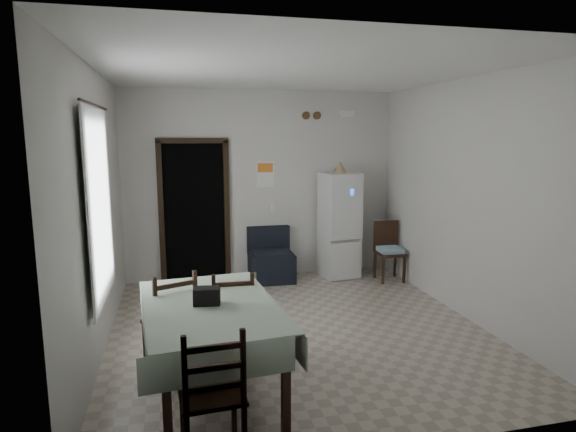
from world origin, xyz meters
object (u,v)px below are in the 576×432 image
Objects in this scene: dining_table at (212,352)px; dining_chair_far_right at (233,317)px; corner_chair at (390,252)px; dining_chair_near_head at (211,392)px; dining_chair_far_left at (170,322)px; fridge at (339,225)px; navy_seat at (271,255)px.

dining_chair_far_right is (0.25, 0.61, 0.06)m from dining_table.
dining_chair_near_head is (-2.99, -3.56, 0.05)m from corner_chair.
dining_chair_far_left is at bearing -81.74° from dining_chair_near_head.
dining_table is 1.61× the size of dining_chair_near_head.
fridge is 1.17m from navy_seat.
dining_chair_far_left is at bearing -143.55° from corner_chair.
fridge is 1.70× the size of dining_chair_far_right.
dining_table is 1.68× the size of dining_chair_far_right.
dining_chair_far_left is (-1.50, -2.64, 0.10)m from navy_seat.
fridge reaches higher than dining_table.
fridge is at bearing 150.67° from corner_chair.
fridge is 1.63× the size of dining_chair_near_head.
navy_seat is 1.82m from corner_chair.
dining_chair_far_right is at bearing 164.49° from dining_chair_far_left.
corner_chair is 0.90× the size of dining_chair_near_head.
fridge is at bearing -123.77° from dining_chair_near_head.
navy_seat is at bearing -110.64° from dining_chair_near_head.
navy_seat is 3.04m from dining_chair_far_left.
dining_chair_far_left is 0.60m from dining_chair_far_right.
dining_chair_near_head is (-1.22, -3.98, 0.10)m from navy_seat.
fridge reaches higher than dining_chair_near_head.
dining_chair_near_head reaches higher than dining_chair_far_right.
dining_chair_far_left reaches higher than navy_seat.
dining_chair_near_head is at bearing 81.46° from dining_chair_far_left.
dining_chair_near_head reaches higher than navy_seat.
dining_chair_far_right is 1.42m from dining_chair_near_head.
dining_chair_far_right reaches higher than dining_table.
fridge is at bearing -124.59° from dining_chair_far_right.
corner_chair is 0.56× the size of dining_table.
dining_chair_far_left is 1.00× the size of dining_chair_near_head.
corner_chair is 0.90× the size of dining_chair_far_left.
dining_table is (-2.93, -2.78, -0.03)m from corner_chair.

